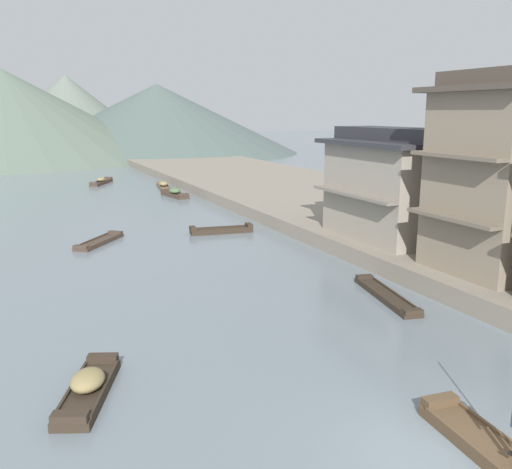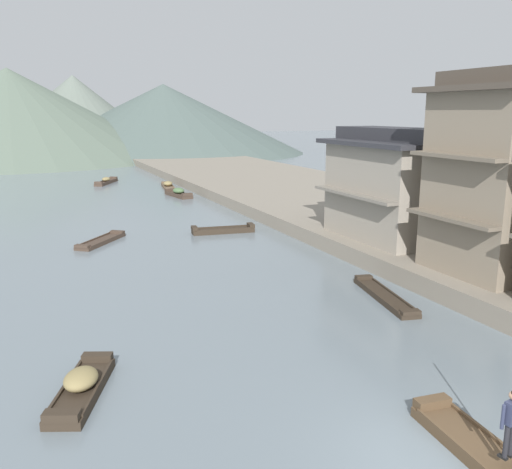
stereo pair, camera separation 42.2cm
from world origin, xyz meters
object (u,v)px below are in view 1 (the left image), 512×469
at_px(boat_moored_third, 101,182).
at_px(house_waterfront_second, 496,175).
at_px(boat_midriver_drifting, 88,387).
at_px(boat_midriver_upstream, 99,242).
at_px(boat_foreground_poled, 492,450).
at_px(house_waterfront_tall, 391,185).
at_px(boat_upstream_distant, 386,296).
at_px(boat_moored_far, 175,193).
at_px(boat_moored_second, 164,186).
at_px(boat_moored_nearest, 221,230).

bearing_deg(boat_moored_third, house_waterfront_second, -77.34).
bearing_deg(boat_midriver_drifting, boat_midriver_upstream, 80.68).
height_order(boat_midriver_drifting, house_waterfront_second, house_waterfront_second).
xyz_separation_m(boat_foreground_poled, boat_midriver_upstream, (-5.15, 25.45, -0.05)).
distance_m(boat_midriver_upstream, house_waterfront_tall, 17.72).
bearing_deg(boat_moored_third, boat_upstream_distant, -83.22).
bearing_deg(boat_moored_far, boat_upstream_distant, -89.35).
height_order(house_waterfront_second, house_waterfront_tall, house_waterfront_second).
height_order(boat_moored_third, boat_moored_far, boat_moored_far).
bearing_deg(boat_moored_second, boat_midriver_drifting, -107.51).
relative_size(boat_moored_third, boat_midriver_drifting, 1.27).
relative_size(boat_moored_third, boat_midriver_upstream, 1.21).
bearing_deg(house_waterfront_tall, boat_midriver_upstream, 149.29).
height_order(boat_moored_second, house_waterfront_tall, house_waterfront_tall).
height_order(boat_moored_third, boat_midriver_upstream, boat_moored_third).
relative_size(boat_moored_nearest, boat_moored_second, 0.78).
bearing_deg(boat_moored_nearest, boat_moored_third, 96.60).
height_order(boat_moored_third, boat_upstream_distant, boat_moored_third).
height_order(boat_midriver_upstream, boat_upstream_distant, boat_midriver_upstream).
relative_size(boat_moored_far, boat_midriver_upstream, 1.06).
xyz_separation_m(boat_foreground_poled, house_waterfront_second, (9.50, 9.21, 5.04)).
height_order(boat_moored_far, boat_midriver_upstream, boat_moored_far).
bearing_deg(boat_moored_nearest, boat_midriver_drifting, -120.65).
bearing_deg(boat_midriver_upstream, boat_moored_third, 81.13).
height_order(boat_moored_nearest, house_waterfront_tall, house_waterfront_tall).
xyz_separation_m(boat_foreground_poled, boat_moored_far, (4.27, 41.86, 0.14)).
relative_size(boat_moored_third, boat_moored_far, 1.15).
bearing_deg(house_waterfront_tall, boat_moored_nearest, 129.16).
bearing_deg(house_waterfront_tall, boat_moored_second, 98.77).
bearing_deg(boat_upstream_distant, boat_moored_far, 90.65).
bearing_deg(boat_moored_far, boat_moored_third, 111.47).
distance_m(boat_moored_nearest, boat_moored_far, 16.73).
xyz_separation_m(boat_moored_third, boat_moored_far, (4.91, -12.48, 0.06)).
xyz_separation_m(boat_foreground_poled, boat_moored_nearest, (2.74, 25.20, 0.01)).
height_order(boat_moored_second, boat_upstream_distant, boat_moored_second).
distance_m(boat_moored_second, boat_moored_far, 6.36).
distance_m(boat_moored_far, boat_midriver_upstream, 18.93).
bearing_deg(boat_midriver_drifting, house_waterfront_second, 8.01).
relative_size(boat_foreground_poled, boat_upstream_distant, 0.86).
bearing_deg(boat_foreground_poled, boat_upstream_distant, 65.28).
xyz_separation_m(boat_moored_nearest, boat_moored_third, (-3.37, 29.14, 0.07)).
bearing_deg(boat_moored_third, boat_moored_second, -48.15).
distance_m(boat_moored_nearest, house_waterfront_second, 18.08).
height_order(boat_moored_far, boat_midriver_drifting, boat_moored_far).
relative_size(boat_moored_second, boat_moored_third, 1.14).
height_order(boat_foreground_poled, boat_midriver_drifting, boat_midriver_drifting).
height_order(boat_foreground_poled, house_waterfront_tall, house_waterfront_tall).
height_order(boat_foreground_poled, boat_midriver_upstream, boat_foreground_poled).
height_order(boat_moored_third, house_waterfront_tall, house_waterfront_tall).
bearing_deg(boat_midriver_drifting, house_waterfront_tall, 28.83).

